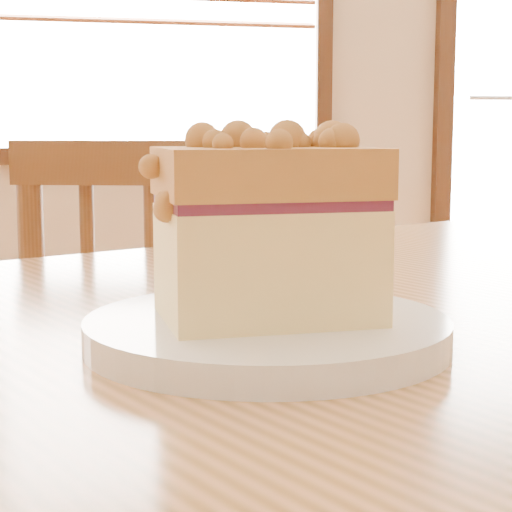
{
  "coord_description": "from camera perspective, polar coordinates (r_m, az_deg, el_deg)",
  "views": [
    {
      "loc": [
        -0.25,
        -0.37,
        0.89
      ],
      "look_at": [
        -0.12,
        0.2,
        0.8
      ],
      "focal_mm": 62.0,
      "sensor_mm": 36.0,
      "label": 1
    }
  ],
  "objects": [
    {
      "name": "cake_slice",
      "position": [
        0.55,
        0.7,
        1.96
      ],
      "size": [
        0.15,
        0.1,
        0.13
      ],
      "rotation": [
        0.0,
        0.0,
        0.02
      ],
      "color": "#FFEC90",
      "rests_on": "plate"
    },
    {
      "name": "plate",
      "position": [
        0.57,
        0.71,
        -5.01
      ],
      "size": [
        0.23,
        0.23,
        0.02
      ],
      "color": "white",
      "rests_on": "cafe_table_main"
    },
    {
      "name": "cafe_table_main",
      "position": [
        0.71,
        8.41,
        -10.69
      ],
      "size": [
        1.51,
        1.28,
        0.75
      ],
      "rotation": [
        0.0,
        0.0,
        0.39
      ],
      "color": "tan",
      "rests_on": "ground"
    },
    {
      "name": "cafe_chair_main",
      "position": [
        1.37,
        -5.36,
        -10.72
      ],
      "size": [
        0.5,
        0.5,
        0.88
      ],
      "rotation": [
        0.0,
        0.0,
        2.82
      ],
      "color": "brown",
      "rests_on": "ground"
    }
  ]
}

